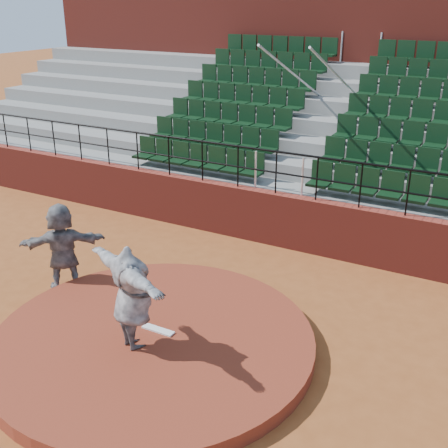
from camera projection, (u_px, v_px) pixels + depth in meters
The scene contains 9 objects.
ground at pixel (154, 347), 9.65m from camera, with size 90.00×90.00×0.00m, color #964C21.
pitchers_mound at pixel (153, 341), 9.61m from camera, with size 5.50×5.50×0.25m, color maroon.
pitching_rubber at pixel (158, 330), 9.67m from camera, with size 0.60×0.15×0.03m, color white.
boundary_wall at pixel (274, 219), 13.46m from camera, with size 24.00×0.30×1.30m, color maroon.
wall_railing at pixel (276, 163), 12.94m from camera, with size 24.04×0.05×1.03m.
seating_deck at pixel (327, 152), 16.11m from camera, with size 24.00×5.97×4.63m.
press_box_facade at pixel (372, 63), 18.52m from camera, with size 24.00×3.00×7.10m, color maroon.
pitcher at pixel (132, 297), 8.93m from camera, with size 2.22×0.60×1.81m, color black.
fielder at pixel (63, 247), 11.29m from camera, with size 1.70×0.54×1.84m, color black.
Camera 1 is at (5.00, -6.53, 5.61)m, focal length 45.00 mm.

